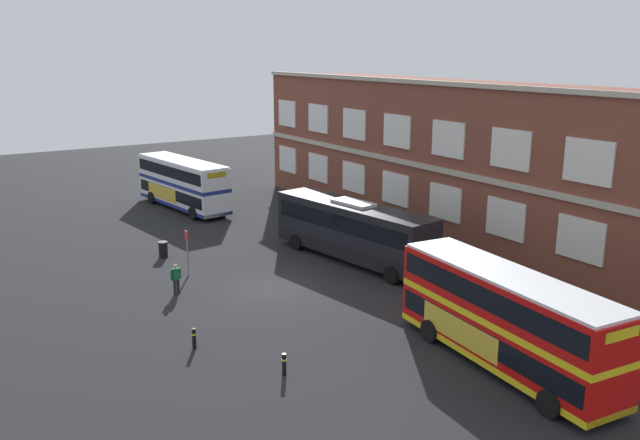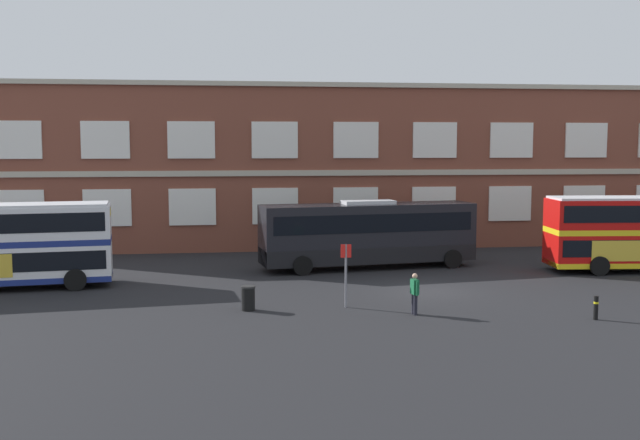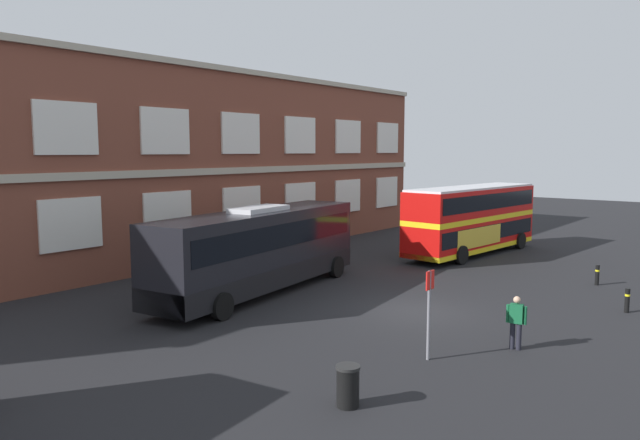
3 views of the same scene
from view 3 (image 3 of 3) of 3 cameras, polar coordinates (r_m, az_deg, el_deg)
ground_plane at (r=24.63m, az=5.24°, el=-7.93°), size 120.00×120.00×0.00m
brick_terminal_building at (r=34.61m, az=-18.54°, el=4.81°), size 47.21×8.19×10.85m
double_decker_middle at (r=36.68m, az=14.37°, el=0.13°), size 11.19×3.62×4.07m
touring_coach at (r=25.93m, az=-5.81°, el=-2.88°), size 12.24×4.22×3.80m
waiting_passenger at (r=19.77m, az=18.30°, el=-9.12°), size 0.30×0.64×1.70m
bus_stand_flag at (r=18.00m, az=10.42°, el=-8.13°), size 0.44×0.10×2.70m
station_litter_bin at (r=15.00m, az=2.69°, el=-15.60°), size 0.60×0.60×1.03m
safety_bollard_west at (r=30.43m, az=25.05°, el=-4.77°), size 0.19×0.19×0.95m
safety_bollard_east at (r=25.88m, az=27.38°, el=-6.83°), size 0.19×0.19×0.95m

